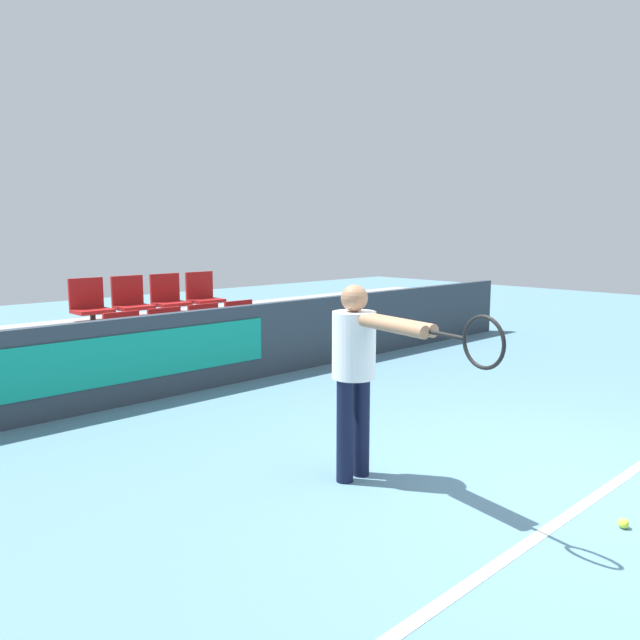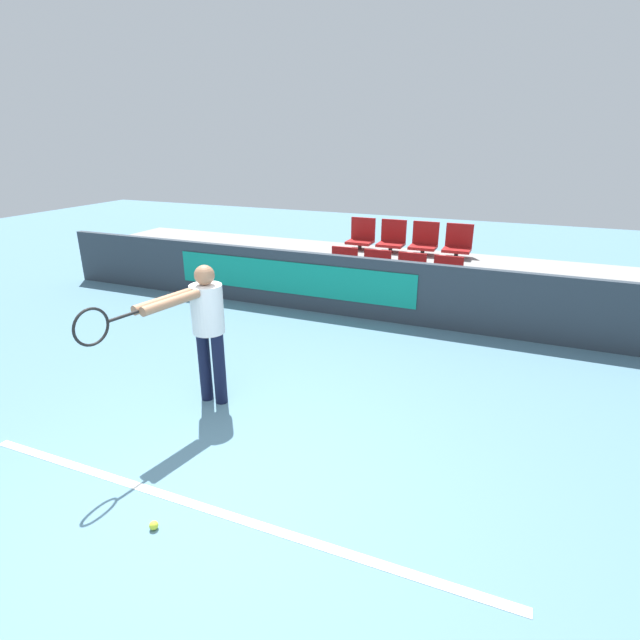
# 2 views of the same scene
# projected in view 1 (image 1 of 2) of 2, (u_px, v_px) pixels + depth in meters

# --- Properties ---
(ground_plane) EXTENTS (30.00, 30.00, 0.00)m
(ground_plane) POSITION_uv_depth(u_px,v_px,m) (575.00, 496.00, 4.50)
(ground_plane) COLOR slate
(court_baseline) EXTENTS (4.61, 0.08, 0.01)m
(court_baseline) POSITION_uv_depth(u_px,v_px,m) (590.00, 500.00, 4.42)
(court_baseline) COLOR white
(court_baseline) RESTS_ON ground
(barrier_wall) EXTENTS (12.12, 0.14, 0.96)m
(barrier_wall) POSITION_uv_depth(u_px,v_px,m) (217.00, 347.00, 7.61)
(barrier_wall) COLOR #2D3842
(barrier_wall) RESTS_ON ground
(bleacher_tier_front) EXTENTS (11.72, 0.99, 0.36)m
(bleacher_tier_front) POSITION_uv_depth(u_px,v_px,m) (195.00, 364.00, 8.10)
(bleacher_tier_front) COLOR gray
(bleacher_tier_front) RESTS_ON ground
(bleacher_tier_middle) EXTENTS (11.72, 0.99, 0.71)m
(bleacher_tier_middle) POSITION_uv_depth(u_px,v_px,m) (156.00, 340.00, 8.78)
(bleacher_tier_middle) COLOR gray
(bleacher_tier_middle) RESTS_ON ground
(stadium_chair_0) EXTENTS (0.46, 0.39, 0.56)m
(stadium_chair_0) POSITION_uv_depth(u_px,v_px,m) (126.00, 340.00, 7.53)
(stadium_chair_0) COLOR #333333
(stadium_chair_0) RESTS_ON bleacher_tier_front
(stadium_chair_1) EXTENTS (0.46, 0.39, 0.56)m
(stadium_chair_1) POSITION_uv_depth(u_px,v_px,m) (169.00, 334.00, 7.93)
(stadium_chair_1) COLOR #333333
(stadium_chair_1) RESTS_ON bleacher_tier_front
(stadium_chair_2) EXTENTS (0.46, 0.39, 0.56)m
(stadium_chair_2) POSITION_uv_depth(u_px,v_px,m) (208.00, 329.00, 8.33)
(stadium_chair_2) COLOR #333333
(stadium_chair_2) RESTS_ON bleacher_tier_front
(stadium_chair_3) EXTENTS (0.46, 0.39, 0.56)m
(stadium_chair_3) POSITION_uv_depth(u_px,v_px,m) (243.00, 325.00, 8.72)
(stadium_chair_3) COLOR #333333
(stadium_chair_3) RESTS_ON bleacher_tier_front
(stadium_chair_4) EXTENTS (0.46, 0.39, 0.56)m
(stadium_chair_4) POSITION_uv_depth(u_px,v_px,m) (90.00, 303.00, 8.19)
(stadium_chair_4) COLOR #333333
(stadium_chair_4) RESTS_ON bleacher_tier_middle
(stadium_chair_5) EXTENTS (0.46, 0.39, 0.56)m
(stadium_chair_5) POSITION_uv_depth(u_px,v_px,m) (131.00, 300.00, 8.59)
(stadium_chair_5) COLOR #333333
(stadium_chair_5) RESTS_ON bleacher_tier_middle
(stadium_chair_6) EXTENTS (0.46, 0.39, 0.56)m
(stadium_chair_6) POSITION_uv_depth(u_px,v_px,m) (169.00, 297.00, 8.99)
(stadium_chair_6) COLOR #333333
(stadium_chair_6) RESTS_ON bleacher_tier_middle
(stadium_chair_7) EXTENTS (0.46, 0.39, 0.56)m
(stadium_chair_7) POSITION_uv_depth(u_px,v_px,m) (203.00, 294.00, 9.38)
(stadium_chair_7) COLOR #333333
(stadium_chair_7) RESTS_ON bleacher_tier_middle
(tennis_player) EXTENTS (0.43, 1.57, 1.50)m
(tennis_player) POSITION_uv_depth(u_px,v_px,m) (360.00, 362.00, 4.63)
(tennis_player) COLOR black
(tennis_player) RESTS_ON ground
(tennis_ball) EXTENTS (0.07, 0.07, 0.07)m
(tennis_ball) POSITION_uv_depth(u_px,v_px,m) (624.00, 523.00, 4.01)
(tennis_ball) COLOR #CCDB33
(tennis_ball) RESTS_ON ground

